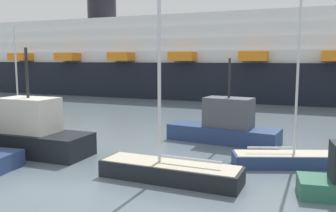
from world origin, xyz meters
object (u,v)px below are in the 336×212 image
at_px(fishing_boat_1, 225,126).
at_px(fishing_boat_2, 26,133).
at_px(sailboat_0, 286,157).
at_px(sailboat_1, 170,169).
at_px(cruise_ship, 197,61).
at_px(sailboat_3, 15,131).

height_order(fishing_boat_1, fishing_boat_2, fishing_boat_2).
bearing_deg(fishing_boat_1, sailboat_0, -38.53).
xyz_separation_m(sailboat_1, fishing_boat_1, (1.18, 9.23, 0.61)).
bearing_deg(fishing_boat_2, sailboat_0, 10.63).
distance_m(sailboat_0, sailboat_1, 6.94).
height_order(sailboat_0, cruise_ship, cruise_ship).
xyz_separation_m(sailboat_1, sailboat_3, (-14.76, 5.98, -0.14)).
height_order(sailboat_3, fishing_boat_1, sailboat_3).
height_order(sailboat_0, sailboat_1, sailboat_0).
relative_size(sailboat_0, sailboat_1, 1.05).
distance_m(sailboat_0, sailboat_3, 20.28).
relative_size(sailboat_3, cruise_ship, 0.08).
bearing_deg(sailboat_0, fishing_boat_2, 170.41).
height_order(sailboat_1, sailboat_3, sailboat_1).
bearing_deg(fishing_boat_1, fishing_boat_2, -137.81).
height_order(sailboat_0, fishing_boat_2, sailboat_0).
xyz_separation_m(fishing_boat_1, cruise_ship, (-9.90, 31.41, 4.51)).
distance_m(sailboat_1, fishing_boat_1, 9.33).
bearing_deg(sailboat_1, fishing_boat_1, -92.57).
bearing_deg(cruise_ship, fishing_boat_2, -88.54).
relative_size(sailboat_0, fishing_boat_2, 1.29).
bearing_deg(cruise_ship, sailboat_1, -73.91).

